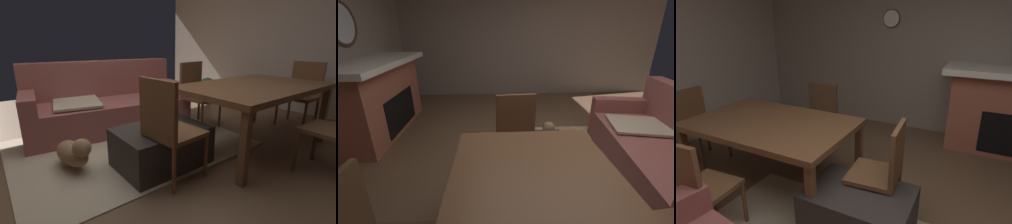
{
  "view_description": "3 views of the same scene",
  "coord_description": "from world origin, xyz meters",
  "views": [
    {
      "loc": [
        -1.15,
        -2.12,
        1.21
      ],
      "look_at": [
        -0.24,
        -0.94,
        0.78
      ],
      "focal_mm": 25.66,
      "sensor_mm": 36.0,
      "label": 1
    },
    {
      "loc": [
        2.11,
        -0.82,
        1.61
      ],
      "look_at": [
        -0.14,
        -0.69,
        0.71
      ],
      "focal_mm": 22.97,
      "sensor_mm": 36.0,
      "label": 2
    },
    {
      "loc": [
        -0.62,
        1.46,
        1.76
      ],
      "look_at": [
        0.45,
        -0.63,
        0.96
      ],
      "focal_mm": 29.12,
      "sensor_mm": 36.0,
      "label": 3
    }
  ],
  "objects": [
    {
      "name": "dining_chair_west",
      "position": [
        0.03,
        -0.58,
        0.52
      ],
      "size": [
        0.47,
        0.47,
        0.93
      ],
      "color": "brown",
      "rests_on": "ground"
    },
    {
      "name": "tv_remote",
      "position": [
        0.22,
        -0.42,
        0.41
      ],
      "size": [
        0.13,
        0.16,
        0.02
      ],
      "primitive_type": "cube",
      "rotation": [
        0.0,
        0.0,
        -0.54
      ],
      "color": "black",
      "rests_on": "ottoman_coffee_table"
    },
    {
      "name": "wall_right_window_side",
      "position": [
        3.24,
        0.0,
        1.29
      ],
      "size": [
        0.12,
        6.36,
        2.58
      ],
      "primitive_type": "cube",
      "color": "#B2A59B",
      "rests_on": "ground"
    },
    {
      "name": "dining_table",
      "position": [
        1.28,
        -0.57,
        0.67
      ],
      "size": [
        1.73,
        1.08,
        0.74
      ],
      "color": "brown",
      "rests_on": "ground"
    },
    {
      "name": "dining_chair_east",
      "position": [
        2.54,
        -0.57,
        0.52
      ],
      "size": [
        0.45,
        0.45,
        0.93
      ],
      "color": "brown",
      "rests_on": "ground"
    },
    {
      "name": "dining_chair_north",
      "position": [
        1.28,
        0.36,
        0.52
      ],
      "size": [
        0.48,
        0.48,
        0.93
      ],
      "color": "brown",
      "rests_on": "ground"
    },
    {
      "name": "small_dog",
      "position": [
        -0.59,
        0.1,
        0.19
      ],
      "size": [
        0.3,
        0.55,
        0.33
      ],
      "color": "#8C6B4C",
      "rests_on": "ground"
    },
    {
      "name": "potted_plant",
      "position": [
        2.39,
        1.19,
        0.28
      ],
      "size": [
        0.38,
        0.38,
        0.52
      ],
      "color": "brown",
      "rests_on": "ground"
    },
    {
      "name": "area_rug",
      "position": [
        0.15,
        0.33,
        0.01
      ],
      "size": [
        2.6,
        2.0,
        0.01
      ],
      "primitive_type": "cube",
      "color": "tan",
      "rests_on": "ground"
    },
    {
      "name": "ottoman_coffee_table",
      "position": [
        0.15,
        -0.32,
        0.2
      ],
      "size": [
        0.89,
        0.61,
        0.4
      ],
      "primitive_type": "cube",
      "color": "#2D2826",
      "rests_on": "ground"
    },
    {
      "name": "couch",
      "position": [
        0.2,
        1.06,
        0.32
      ],
      "size": [
        2.26,
        1.21,
        0.94
      ],
      "color": "#8C4C47",
      "rests_on": "ground"
    },
    {
      "name": "floor",
      "position": [
        0.0,
        0.0,
        0.0
      ],
      "size": [
        7.77,
        7.77,
        0.0
      ],
      "primitive_type": "plane",
      "color": "brown"
    }
  ]
}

